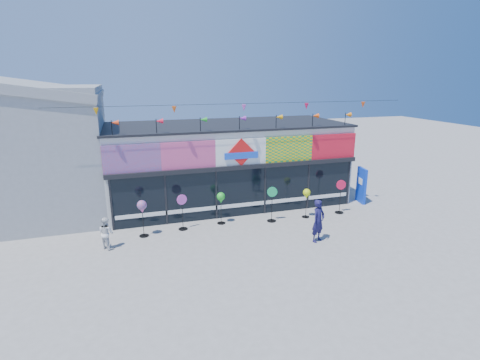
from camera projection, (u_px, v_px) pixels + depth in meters
name	position (u px, v px, depth m)	size (l,w,h in m)	color
ground	(267.00, 245.00, 14.76)	(80.00, 80.00, 0.00)	gray
kite_shop	(226.00, 163.00, 19.68)	(16.00, 5.70, 5.31)	silver
neighbour_building	(14.00, 148.00, 17.45)	(8.18, 7.20, 6.87)	#919496
blue_sign	(361.00, 185.00, 19.59)	(0.29, 0.93, 1.85)	#0D38C7
spinner_0	(142.00, 208.00, 15.27)	(0.40, 0.40, 1.57)	black
spinner_1	(182.00, 211.00, 16.08)	(0.44, 0.40, 1.58)	black
spinner_2	(221.00, 199.00, 16.64)	(0.37, 0.37, 1.47)	black
spinner_3	(272.00, 203.00, 16.98)	(0.46, 0.42, 1.64)	black
spinner_4	(307.00, 195.00, 17.41)	(0.35, 0.35, 1.40)	black
spinner_5	(340.00, 196.00, 18.03)	(0.47, 0.42, 1.66)	black
adult_man	(318.00, 221.00, 14.91)	(0.64, 0.42, 1.75)	#181543
child	(106.00, 233.00, 14.34)	(0.61, 0.35, 1.26)	silver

